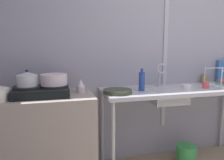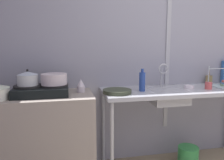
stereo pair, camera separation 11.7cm
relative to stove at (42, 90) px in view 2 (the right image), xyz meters
name	(u,v)px [view 2 (the right image)]	position (x,y,z in m)	size (l,w,h in m)	color
wall_back	(178,57)	(1.60, 0.34, 0.29)	(5.24, 0.10, 2.48)	#8D8E9D
wall_metal_strip	(168,47)	(1.44, 0.28, 0.41)	(0.05, 0.01, 1.98)	#A2A4AC
counter_concrete	(42,139)	(-0.02, 0.00, -0.50)	(1.03, 0.57, 0.90)	gray
counter_sink	(180,95)	(1.48, 0.00, -0.11)	(1.74, 0.57, 0.90)	#A2A4AC
stove	(42,90)	(0.00, 0.00, 0.00)	(0.51, 0.39, 0.10)	black
pot_on_left_burner	(28,78)	(-0.12, 0.00, 0.12)	(0.20, 0.20, 0.16)	silver
pot_on_right_burner	(54,79)	(0.12, 0.00, 0.10)	(0.25, 0.25, 0.11)	silver
percolator	(81,86)	(0.38, 0.05, 0.02)	(0.08, 0.08, 0.14)	silver
sink_basin	(168,96)	(1.31, -0.03, -0.12)	(0.39, 0.34, 0.14)	#A2A4AC
faucet	(163,71)	(1.32, 0.13, 0.14)	(0.12, 0.07, 0.27)	#A2A4AC
frying_pan	(117,91)	(0.74, -0.08, -0.03)	(0.29, 0.29, 0.04)	#333A28
cup_by_rack	(208,86)	(1.77, -0.07, -0.01)	(0.07, 0.07, 0.08)	#C34C4D
small_bowl_on_drainboard	(189,87)	(1.57, 0.00, -0.03)	(0.10, 0.10, 0.04)	silver
bottle_by_sink	(142,81)	(1.02, -0.03, 0.06)	(0.06, 0.06, 0.24)	navy
utensil_jar	(209,80)	(1.98, 0.23, 0.01)	(0.08, 0.08, 0.22)	olive
bucket_on_floor	(188,156)	(1.58, -0.05, -0.84)	(0.23, 0.23, 0.23)	#338F45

